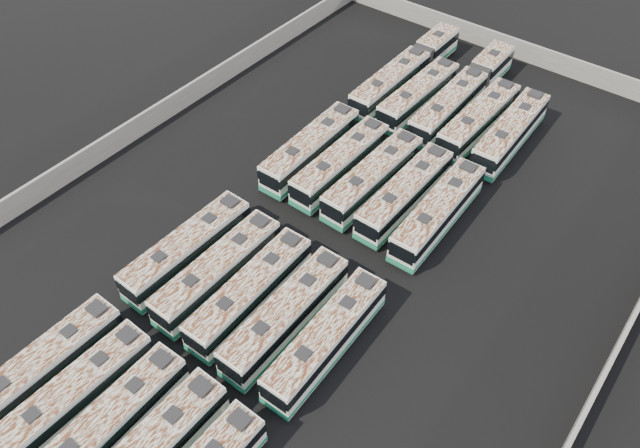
{
  "coord_description": "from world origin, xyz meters",
  "views": [
    {
      "loc": [
        20.43,
        -25.83,
        37.41
      ],
      "look_at": [
        -0.49,
        1.34,
        1.6
      ],
      "focal_mm": 35.0,
      "sensor_mm": 36.0,
      "label": 1
    }
  ],
  "objects_px": {
    "bus_front_left": "(73,397)",
    "bus_midfront_right": "(286,315)",
    "bus_back_right": "(478,120)",
    "bus_midback_far_left": "(311,149)",
    "bus_midback_far_right": "(438,212)",
    "bus_midfront_left": "(218,271)",
    "bus_back_left": "(418,95)",
    "bus_midfront_far_left": "(188,249)",
    "bus_midfront_far_right": "(326,339)",
    "bus_midback_center": "(373,178)",
    "bus_back_center": "(463,93)",
    "bus_back_far_right": "(510,133)",
    "bus_front_center": "(108,426)",
    "bus_midfront_center": "(250,292)",
    "bus_midback_right": "(405,194)",
    "bus_back_far_left": "(406,71)",
    "bus_front_far_left": "(43,368)",
    "bus_midback_left": "(341,163)"
  },
  "relations": [
    {
      "from": "bus_front_left",
      "to": "bus_midfront_right",
      "type": "distance_m",
      "value": 14.54
    },
    {
      "from": "bus_midfront_right",
      "to": "bus_back_right",
      "type": "distance_m",
      "value": 28.4
    },
    {
      "from": "bus_front_left",
      "to": "bus_back_right",
      "type": "bearing_deg",
      "value": 82.23
    },
    {
      "from": "bus_midback_far_left",
      "to": "bus_midback_far_right",
      "type": "height_order",
      "value": "bus_midback_far_left"
    },
    {
      "from": "bus_midfront_left",
      "to": "bus_back_left",
      "type": "xyz_separation_m",
      "value": [
        -0.05,
        28.43,
        -0.02
      ]
    },
    {
      "from": "bus_midfront_far_left",
      "to": "bus_back_left",
      "type": "distance_m",
      "value": 28.46
    },
    {
      "from": "bus_midfront_far_right",
      "to": "bus_midback_center",
      "type": "distance_m",
      "value": 16.74
    },
    {
      "from": "bus_front_left",
      "to": "bus_back_left",
      "type": "distance_m",
      "value": 41.34
    },
    {
      "from": "bus_midfront_right",
      "to": "bus_back_center",
      "type": "relative_size",
      "value": 0.65
    },
    {
      "from": "bus_midback_center",
      "to": "bus_back_far_right",
      "type": "relative_size",
      "value": 0.99
    },
    {
      "from": "bus_front_center",
      "to": "bus_midfront_right",
      "type": "xyz_separation_m",
      "value": [
        3.34,
        12.84,
        0.04
      ]
    },
    {
      "from": "bus_midfront_right",
      "to": "bus_midback_far_left",
      "type": "bearing_deg",
      "value": 122.24
    },
    {
      "from": "bus_midback_far_right",
      "to": "bus_back_left",
      "type": "xyz_separation_m",
      "value": [
        -9.86,
        13.12,
        -0.04
      ]
    },
    {
      "from": "bus_midfront_center",
      "to": "bus_midfront_right",
      "type": "distance_m",
      "value": 3.32
    },
    {
      "from": "bus_midfront_center",
      "to": "bus_midback_right",
      "type": "relative_size",
      "value": 1.0
    },
    {
      "from": "bus_back_far_left",
      "to": "bus_back_right",
      "type": "bearing_deg",
      "value": -17.22
    },
    {
      "from": "bus_midback_far_right",
      "to": "bus_midback_far_left",
      "type": "bearing_deg",
      "value": 178.36
    },
    {
      "from": "bus_front_far_left",
      "to": "bus_midfront_center",
      "type": "xyz_separation_m",
      "value": [
        6.57,
        12.85,
        0.01
      ]
    },
    {
      "from": "bus_midback_center",
      "to": "bus_midback_right",
      "type": "height_order",
      "value": "bus_midback_center"
    },
    {
      "from": "bus_midfront_center",
      "to": "bus_midback_far_right",
      "type": "xyz_separation_m",
      "value": [
        6.61,
        15.29,
        0.03
      ]
    },
    {
      "from": "bus_midfront_far_right",
      "to": "bus_back_left",
      "type": "distance_m",
      "value": 29.93
    },
    {
      "from": "bus_midback_left",
      "to": "bus_midback_right",
      "type": "relative_size",
      "value": 1.0
    },
    {
      "from": "bus_midback_center",
      "to": "bus_back_far_right",
      "type": "xyz_separation_m",
      "value": [
        6.57,
        12.87,
        0.02
      ]
    },
    {
      "from": "bus_front_far_left",
      "to": "bus_midfront_far_left",
      "type": "relative_size",
      "value": 0.98
    },
    {
      "from": "bus_midfront_left",
      "to": "bus_midback_right",
      "type": "relative_size",
      "value": 1.0
    },
    {
      "from": "bus_midfront_far_left",
      "to": "bus_midback_far_left",
      "type": "xyz_separation_m",
      "value": [
        0.04,
        15.19,
        0.03
      ]
    },
    {
      "from": "bus_midfront_left",
      "to": "bus_back_right",
      "type": "relative_size",
      "value": 0.99
    },
    {
      "from": "bus_midfront_far_left",
      "to": "bus_midback_right",
      "type": "bearing_deg",
      "value": 58.66
    },
    {
      "from": "bus_midback_far_left",
      "to": "bus_back_far_right",
      "type": "distance_m",
      "value": 18.58
    },
    {
      "from": "bus_midfront_center",
      "to": "bus_back_left",
      "type": "bearing_deg",
      "value": 95.43
    },
    {
      "from": "bus_midfront_far_right",
      "to": "bus_midback_left",
      "type": "relative_size",
      "value": 1.0
    },
    {
      "from": "bus_back_far_left",
      "to": "bus_midback_far_right",
      "type": "bearing_deg",
      "value": -50.99
    },
    {
      "from": "bus_back_far_left",
      "to": "bus_midfront_far_left",
      "type": "bearing_deg",
      "value": -90.19
    },
    {
      "from": "bus_midback_far_left",
      "to": "bus_midfront_far_left",
      "type": "bearing_deg",
      "value": -91.18
    },
    {
      "from": "bus_midback_far_left",
      "to": "bus_midback_right",
      "type": "relative_size",
      "value": 1.03
    },
    {
      "from": "bus_midfront_far_left",
      "to": "bus_back_far_right",
      "type": "distance_m",
      "value": 31.22
    },
    {
      "from": "bus_midback_right",
      "to": "bus_midback_left",
      "type": "bearing_deg",
      "value": -178.21
    },
    {
      "from": "bus_front_left",
      "to": "bus_back_right",
      "type": "height_order",
      "value": "bus_back_right"
    },
    {
      "from": "bus_midfront_far_left",
      "to": "bus_back_right",
      "type": "bearing_deg",
      "value": 71.81
    },
    {
      "from": "bus_midfront_right",
      "to": "bus_back_center",
      "type": "xyz_separation_m",
      "value": [
        -3.26,
        31.52,
        -0.01
      ]
    },
    {
      "from": "bus_midfront_far_left",
      "to": "bus_midback_left",
      "type": "distance_m",
      "value": 15.61
    },
    {
      "from": "bus_midback_right",
      "to": "bus_front_center",
      "type": "bearing_deg",
      "value": -96.24
    },
    {
      "from": "bus_midfront_center",
      "to": "bus_back_far_right",
      "type": "xyz_separation_m",
      "value": [
        6.65,
        28.43,
        0.05
      ]
    },
    {
      "from": "bus_midfront_left",
      "to": "bus_back_far_right",
      "type": "bearing_deg",
      "value": 71.19
    },
    {
      "from": "bus_midfront_left",
      "to": "bus_midback_far_right",
      "type": "bearing_deg",
      "value": 57.62
    },
    {
      "from": "bus_front_center",
      "to": "bus_midfront_far_left",
      "type": "height_order",
      "value": "bus_midfront_far_left"
    },
    {
      "from": "bus_midfront_far_right",
      "to": "bus_front_center",
      "type": "bearing_deg",
      "value": -118.76
    },
    {
      "from": "bus_midfront_left",
      "to": "bus_midback_far_left",
      "type": "distance_m",
      "value": 15.71
    },
    {
      "from": "bus_front_center",
      "to": "bus_back_right",
      "type": "distance_m",
      "value": 41.38
    },
    {
      "from": "bus_midback_far_right",
      "to": "bus_back_far_right",
      "type": "bearing_deg",
      "value": 88.42
    }
  ]
}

